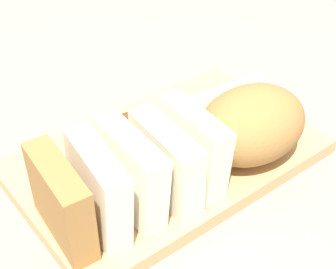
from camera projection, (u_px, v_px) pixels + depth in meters
ground_plane at (168, 164)px, 0.69m from camera, size 3.00×3.00×0.00m
cutting_board at (168, 158)px, 0.68m from camera, size 0.40×0.25×0.02m
bread_loaf at (195, 148)px, 0.61m from camera, size 0.35×0.14×0.10m
bread_knife at (156, 111)px, 0.74m from camera, size 0.27×0.05×0.02m
crumb_near_knife at (184, 157)px, 0.67m from camera, size 0.01×0.01×0.01m
crumb_near_loaf at (193, 146)px, 0.68m from camera, size 0.01×0.01×0.01m
crumb_stray_left at (178, 126)px, 0.72m from camera, size 0.00×0.00×0.00m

